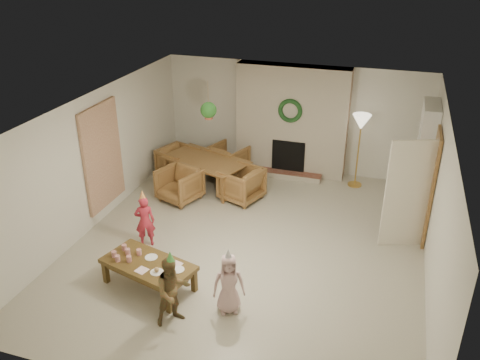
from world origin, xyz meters
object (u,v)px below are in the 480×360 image
at_px(dining_chair_near, 179,184).
at_px(child_pink, 229,284).
at_px(dining_chair_far, 228,160).
at_px(dining_table, 205,173).
at_px(dining_chair_right, 241,184).
at_px(coffee_table_top, 148,265).
at_px(child_plaid, 173,291).
at_px(child_red, 145,221).
at_px(dining_chair_left, 178,163).

relative_size(dining_chair_near, child_pink, 0.82).
relative_size(dining_chair_near, dining_chair_far, 1.00).
xyz_separation_m(dining_table, dining_chair_right, (0.94, -0.34, 0.03)).
xyz_separation_m(dining_chair_right, coffee_table_top, (-0.48, -3.23, 0.06)).
bearing_deg(coffee_table_top, child_plaid, -25.74).
bearing_deg(dining_chair_right, child_plaid, 23.17).
relative_size(dining_table, dining_chair_near, 2.34).
xyz_separation_m(dining_chair_right, child_red, (-1.09, -2.17, 0.13)).
distance_m(coffee_table_top, child_plaid, 0.94).
height_order(dining_chair_near, child_pink, child_pink).
xyz_separation_m(dining_table, child_pink, (1.83, -3.73, 0.16)).
relative_size(dining_chair_near, child_plaid, 0.73).
distance_m(dining_chair_far, dining_chair_left, 1.13).
height_order(dining_chair_left, child_pink, child_pink).
bearing_deg(dining_chair_right, dining_chair_far, -128.66).
relative_size(dining_chair_right, coffee_table_top, 0.54).
height_order(dining_chair_right, child_red, child_red).
height_order(dining_chair_right, coffee_table_top, dining_chair_right).
xyz_separation_m(dining_chair_near, dining_chair_left, (-0.48, 1.03, 0.00)).
bearing_deg(child_red, dining_chair_near, -111.58).
bearing_deg(dining_chair_right, child_red, -6.72).
height_order(dining_table, child_pink, child_pink).
bearing_deg(child_red, coffee_table_top, 93.86).
height_order(dining_table, coffee_table_top, dining_table).
relative_size(dining_chair_near, coffee_table_top, 0.54).
xyz_separation_m(dining_chair_right, child_plaid, (0.22, -3.84, 0.18)).
distance_m(child_red, child_pink, 2.32).
bearing_deg(dining_table, child_pink, -43.94).
distance_m(dining_table, dining_chair_left, 0.80).
bearing_deg(child_plaid, dining_chair_right, 48.41).
xyz_separation_m(dining_chair_near, child_red, (0.13, -1.76, 0.13)).
distance_m(dining_chair_right, child_red, 2.43).
bearing_deg(dining_chair_far, coffee_table_top, 112.41).
bearing_deg(dining_table, coffee_table_top, -62.73).
height_order(child_red, child_plaid, child_plaid).
xyz_separation_m(dining_chair_left, child_pink, (2.58, -4.00, 0.12)).
bearing_deg(dining_chair_left, dining_chair_near, -135.00).
distance_m(dining_chair_near, dining_chair_left, 1.13).
bearing_deg(dining_chair_far, dining_chair_left, 45.00).
xyz_separation_m(dining_chair_far, dining_chair_right, (0.67, -1.10, 0.00)).
bearing_deg(child_pink, dining_chair_left, 99.10).
height_order(dining_table, dining_chair_far, dining_chair_far).
bearing_deg(dining_table, dining_chair_right, -0.00).
bearing_deg(child_plaid, child_red, 83.09).
xyz_separation_m(dining_table, coffee_table_top, (0.46, -3.58, 0.09)).
xyz_separation_m(dining_table, dining_chair_left, (-0.75, 0.27, 0.03)).
xyz_separation_m(dining_chair_near, coffee_table_top, (0.73, -2.82, 0.06)).
relative_size(dining_chair_right, child_plaid, 0.73).
bearing_deg(dining_chair_far, child_plaid, 120.11).
bearing_deg(dining_table, dining_chair_far, 90.00).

